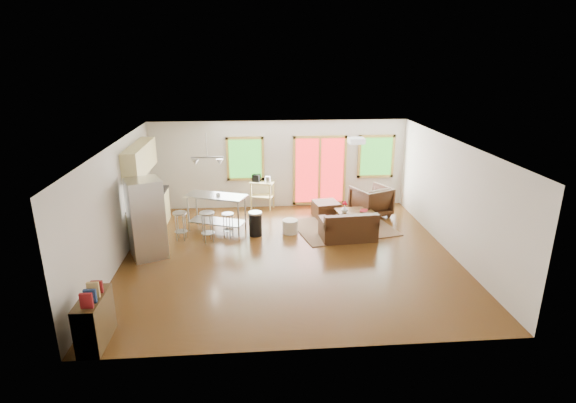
{
  "coord_description": "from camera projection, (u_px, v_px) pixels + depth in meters",
  "views": [
    {
      "loc": [
        -0.78,
        -9.44,
        4.43
      ],
      "look_at": [
        0.0,
        0.3,
        1.2
      ],
      "focal_mm": 28.0,
      "sensor_mm": 36.0,
      "label": 1
    }
  ],
  "objects": [
    {
      "name": "ceiling",
      "position": [
        289.0,
        143.0,
        9.56
      ],
      "size": [
        7.5,
        7.0,
        0.02
      ],
      "primitive_type": "cube",
      "color": "silver",
      "rests_on": "ground"
    },
    {
      "name": "french_doors",
      "position": [
        320.0,
        171.0,
        13.4
      ],
      "size": [
        1.6,
        0.05,
        2.1
      ],
      "color": "#A51616",
      "rests_on": "back_wall"
    },
    {
      "name": "rug",
      "position": [
        343.0,
        228.0,
        11.97
      ],
      "size": [
        2.85,
        2.42,
        0.02
      ],
      "primitive_type": "cube",
      "rotation": [
        0.0,
        0.0,
        0.23
      ],
      "color": "#4E6340",
      "rests_on": "floor"
    },
    {
      "name": "left_wall",
      "position": [
        116.0,
        206.0,
        9.69
      ],
      "size": [
        0.02,
        7.0,
        2.6
      ],
      "primitive_type": "cube",
      "color": "beige",
      "rests_on": "ground"
    },
    {
      "name": "pendant_light",
      "position": [
        207.0,
        161.0,
        11.06
      ],
      "size": [
        0.8,
        0.18,
        0.79
      ],
      "color": "gray",
      "rests_on": "ceiling"
    },
    {
      "name": "ottoman",
      "position": [
        326.0,
        209.0,
        12.73
      ],
      "size": [
        0.78,
        0.78,
        0.45
      ],
      "primitive_type": "cube",
      "rotation": [
        0.0,
        0.0,
        0.18
      ],
      "color": "black",
      "rests_on": "floor"
    },
    {
      "name": "front_wall",
      "position": [
        309.0,
        275.0,
        6.65
      ],
      "size": [
        7.5,
        0.02,
        2.6
      ],
      "primitive_type": "cube",
      "color": "beige",
      "rests_on": "ground"
    },
    {
      "name": "cabinets",
      "position": [
        147.0,
        198.0,
        11.43
      ],
      "size": [
        0.64,
        2.24,
        2.3
      ],
      "color": "#D7C67C",
      "rests_on": "floor"
    },
    {
      "name": "cup",
      "position": [
        218.0,
        195.0,
        11.43
      ],
      "size": [
        0.14,
        0.12,
        0.11
      ],
      "primitive_type": "imported",
      "rotation": [
        0.0,
        0.0,
        0.37
      ],
      "color": "silver",
      "rests_on": "island"
    },
    {
      "name": "bar_stool_c",
      "position": [
        228.0,
        220.0,
        11.23
      ],
      "size": [
        0.39,
        0.39,
        0.64
      ],
      "rotation": [
        0.0,
        0.0,
        -0.4
      ],
      "color": "#B7BABC",
      "rests_on": "floor"
    },
    {
      "name": "window_left",
      "position": [
        245.0,
        159.0,
        13.11
      ],
      "size": [
        1.1,
        0.05,
        1.3
      ],
      "color": "#1B5015",
      "rests_on": "back_wall"
    },
    {
      "name": "pouf",
      "position": [
        290.0,
        226.0,
        11.6
      ],
      "size": [
        0.4,
        0.4,
        0.35
      ],
      "primitive_type": "cylinder",
      "rotation": [
        0.0,
        0.0,
        -0.01
      ],
      "color": "beige",
      "rests_on": "floor"
    },
    {
      "name": "book",
      "position": [
        360.0,
        206.0,
        12.04
      ],
      "size": [
        0.18,
        0.1,
        0.26
      ],
      "primitive_type": "imported",
      "rotation": [
        0.0,
        0.0,
        -0.41
      ],
      "color": "maroon",
      "rests_on": "coffee_table"
    },
    {
      "name": "coffee_table",
      "position": [
        354.0,
        212.0,
        12.15
      ],
      "size": [
        1.04,
        0.69,
        0.39
      ],
      "rotation": [
        0.0,
        0.0,
        0.1
      ],
      "color": "#3C2B14",
      "rests_on": "floor"
    },
    {
      "name": "right_wall",
      "position": [
        453.0,
        197.0,
        10.26
      ],
      "size": [
        0.02,
        7.0,
        2.6
      ],
      "primitive_type": "cube",
      "color": "beige",
      "rests_on": "ground"
    },
    {
      "name": "vase",
      "position": [
        345.0,
        209.0,
        11.9
      ],
      "size": [
        0.21,
        0.22,
        0.32
      ],
      "rotation": [
        0.0,
        0.0,
        -0.14
      ],
      "color": "silver",
      "rests_on": "coffee_table"
    },
    {
      "name": "loveseat",
      "position": [
        348.0,
        228.0,
        11.18
      ],
      "size": [
        1.41,
        0.86,
        0.72
      ],
      "rotation": [
        0.0,
        0.0,
        0.07
      ],
      "color": "black",
      "rests_on": "floor"
    },
    {
      "name": "ceiling_flush",
      "position": [
        356.0,
        141.0,
        10.28
      ],
      "size": [
        0.35,
        0.35,
        0.12
      ],
      "primitive_type": "cube",
      "color": "white",
      "rests_on": "ceiling"
    },
    {
      "name": "bookshelf",
      "position": [
        95.0,
        319.0,
        7.11
      ],
      "size": [
        0.37,
        0.92,
        1.08
      ],
      "rotation": [
        0.0,
        0.0,
        -0.01
      ],
      "color": "#3C2B14",
      "rests_on": "floor"
    },
    {
      "name": "trash_can",
      "position": [
        255.0,
        224.0,
        11.39
      ],
      "size": [
        0.42,
        0.42,
        0.63
      ],
      "rotation": [
        0.0,
        0.0,
        0.29
      ],
      "color": "black",
      "rests_on": "floor"
    },
    {
      "name": "bar_stool_b",
      "position": [
        207.0,
        220.0,
        10.93
      ],
      "size": [
        0.47,
        0.47,
        0.77
      ],
      "rotation": [
        0.0,
        0.0,
        0.37
      ],
      "color": "#B7BABC",
      "rests_on": "floor"
    },
    {
      "name": "bar_stool_a",
      "position": [
        180.0,
        219.0,
        11.06
      ],
      "size": [
        0.37,
        0.37,
        0.73
      ],
      "rotation": [
        0.0,
        0.0,
        -0.08
      ],
      "color": "#B7BABC",
      "rests_on": "floor"
    },
    {
      "name": "floor",
      "position": [
        289.0,
        255.0,
        10.39
      ],
      "size": [
        7.5,
        7.0,
        0.02
      ],
      "primitive_type": "cube",
      "color": "#3C230C",
      "rests_on": "ground"
    },
    {
      "name": "window_right",
      "position": [
        376.0,
        156.0,
        13.41
      ],
      "size": [
        1.1,
        0.05,
        1.3
      ],
      "color": "#1B5015",
      "rests_on": "back_wall"
    },
    {
      "name": "kitchen_cart",
      "position": [
        261.0,
        185.0,
        13.28
      ],
      "size": [
        0.79,
        0.64,
        1.04
      ],
      "rotation": [
        0.0,
        0.0,
        -0.34
      ],
      "color": "#D7C67C",
      "rests_on": "floor"
    },
    {
      "name": "armchair",
      "position": [
        371.0,
        200.0,
        12.73
      ],
      "size": [
        1.21,
        1.18,
        0.96
      ],
      "primitive_type": "imported",
      "rotation": [
        0.0,
        0.0,
        3.56
      ],
      "color": "black",
      "rests_on": "floor"
    },
    {
      "name": "back_wall",
      "position": [
        279.0,
        164.0,
        13.29
      ],
      "size": [
        7.5,
        0.02,
        2.6
      ],
      "primitive_type": "cube",
      "color": "beige",
      "rests_on": "ground"
    },
    {
      "name": "refrigerator",
      "position": [
        147.0,
        219.0,
        10.04
      ],
      "size": [
        0.95,
        0.94,
        1.82
      ],
      "rotation": [
        0.0,
        0.0,
        0.42
      ],
      "color": "#B7BABC",
      "rests_on": "floor"
    },
    {
      "name": "island",
      "position": [
        216.0,
        206.0,
        11.59
      ],
      "size": [
        1.66,
        1.12,
        0.98
      ],
      "rotation": [
        0.0,
        0.0,
        -0.36
      ],
      "color": "#B7BABC",
      "rests_on": "floor"
    }
  ]
}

